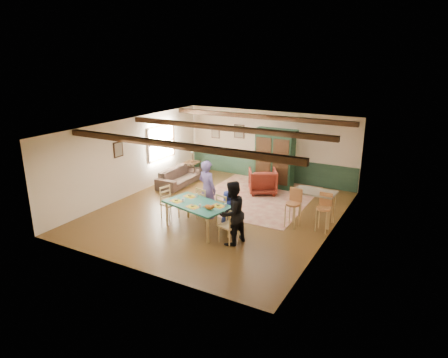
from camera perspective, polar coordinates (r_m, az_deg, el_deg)
The scene contains 35 objects.
floor at distance 12.66m, azimuth -0.79°, elevation -4.69°, with size 8.00×8.00×0.00m, color #4A3014.
wall_back at distance 15.70m, azimuth 6.46°, elevation 4.76°, with size 7.00×0.02×2.70m, color beige.
wall_left at distance 14.22m, azimuth -13.18°, elevation 3.07°, with size 0.02×8.00×2.70m, color beige.
wall_right at distance 10.98m, azimuth 15.25°, elevation -1.34°, with size 0.02×8.00×2.70m, color beige.
ceiling at distance 11.91m, azimuth -0.84°, elevation 7.43°, with size 7.00×8.00×0.02m, color silver.
wainscot_back at distance 15.91m, azimuth 6.33°, elevation 1.58°, with size 6.95×0.03×0.90m, color #223F2D.
ceiling_beam_front at distance 10.03m, azimuth -7.40°, elevation 4.85°, with size 6.95×0.16×0.16m, color black.
ceiling_beam_mid at distance 12.26m, azimuth 0.09°, elevation 7.30°, with size 6.95×0.16×0.16m, color black.
ceiling_beam_back at distance 14.57m, azimuth 5.09°, elevation 8.86°, with size 6.95×0.16×0.16m, color black.
window_left at distance 15.42m, azimuth -8.95°, elevation 5.19°, with size 0.06×1.60×1.30m, color white, non-canonical shape.
picture_left_wall at distance 13.68m, azimuth -14.87°, elevation 4.11°, with size 0.04×0.42×0.52m, color gray, non-canonical shape.
picture_back_a at distance 16.11m, azimuth 2.18°, elevation 6.82°, with size 0.45×0.04×0.55m, color gray, non-canonical shape.
picture_back_b at distance 16.66m, azimuth -1.23°, elevation 6.65°, with size 0.38×0.04×0.48m, color gray, non-canonical shape.
dining_table at distance 11.32m, azimuth -3.84°, elevation -5.37°, with size 1.86×1.04×0.78m, color #1F6350, non-canonical shape.
dining_chair_far_left at distance 12.04m, azimuth -2.66°, elevation -3.39°, with size 0.44×0.46×0.98m, color tan, non-canonical shape.
dining_chair_far_right at distance 11.51m, azimuth 0.27°, elevation -4.38°, with size 0.44×0.46×0.98m, color tan, non-canonical shape.
dining_chair_end_left at distance 12.11m, azimuth -7.77°, elevation -3.41°, with size 0.44×0.46×0.98m, color tan, non-canonical shape.
dining_chair_end_right at distance 10.52m, azimuth 0.68°, elevation -6.56°, with size 0.44×0.46×0.98m, color tan, non-canonical shape.
person_man at distance 11.96m, azimuth -2.41°, elevation -1.49°, with size 0.65×0.43×1.79m, color #705A9B.
person_woman at distance 10.31m, azimuth 1.12°, elevation -4.88°, with size 0.83×0.65×1.71m, color black.
person_child at distance 11.55m, azimuth 0.55°, elevation -4.14°, with size 0.51×0.33×1.04m, color #253797.
cat at distance 10.70m, azimuth -2.17°, elevation -3.96°, with size 0.37×0.15×0.19m, color #C86223, non-canonical shape.
place_setting_near_left at distance 11.39m, azimuth -6.82°, elevation -2.91°, with size 0.41×0.31×0.11m, color yellow, non-canonical shape.
place_setting_near_center at distance 10.92m, azimuth -4.49°, elevation -3.75°, with size 0.41×0.31×0.11m, color yellow, non-canonical shape.
place_setting_far_left at distance 11.71m, azimuth -4.91°, elevation -2.27°, with size 0.41×0.31×0.11m, color yellow, non-canonical shape.
place_setting_far_right at distance 10.95m, azimuth -0.84°, elevation -3.64°, with size 0.41×0.31×0.11m, color yellow, non-canonical shape.
area_rug at distance 13.92m, azimuth 4.44°, elevation -2.61°, with size 3.65×4.33×0.01m, color beige.
armoire at distance 14.84m, azimuth 7.27°, elevation 2.94°, with size 1.54×0.62×2.18m, color #143221.
armchair at distance 14.25m, azimuth 5.54°, elevation -0.31°, with size 0.95×0.97×0.89m, color #4A130E.
sofa at distance 15.28m, azimuth -6.39°, elevation 0.36°, with size 2.12×0.83×0.62m, color #413028.
end_table at distance 16.12m, azimuth -4.52°, elevation 1.38°, with size 0.52×0.52×0.64m, color black, non-canonical shape.
table_lamp at distance 15.96m, azimuth -4.57°, elevation 3.50°, with size 0.33×0.33×0.59m, color beige, non-canonical shape.
counter_table at distance 11.99m, azimuth 12.73°, elevation -3.92°, with size 1.18×0.69×0.98m, color tan, non-canonical shape.
bar_stool_left at distance 11.54m, azimuth 9.77°, elevation -4.18°, with size 0.40×0.44×1.14m, color #BE7D4A, non-canonical shape.
bar_stool_right at distance 11.46m, azimuth 13.96°, elevation -4.72°, with size 0.39×0.43×1.10m, color #BE7D4A, non-canonical shape.
Camera 1 is at (5.82, -10.17, 4.78)m, focal length 32.00 mm.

